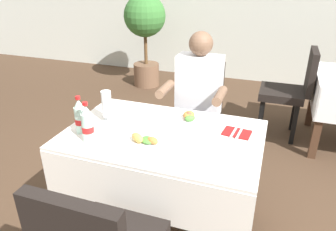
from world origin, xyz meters
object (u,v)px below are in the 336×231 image
plate_near_camera (146,141)px  plate_far_diner (186,118)px  chair_far_diner_seat (194,112)px  potted_plant_corner (145,28)px  background_chair_left (291,88)px  napkin_cutlery_set (237,133)px  seated_diner_far (197,100)px  cola_bottle_secondary (80,117)px  beer_glass_left (107,106)px  cola_bottle_primary (87,125)px  main_dining_table (163,156)px

plate_near_camera → plate_far_diner: size_ratio=1.06×
chair_far_diner_seat → potted_plant_corner: size_ratio=0.71×
plate_near_camera → background_chair_left: size_ratio=0.26×
plate_far_diner → napkin_cutlery_set: size_ratio=1.24×
chair_far_diner_seat → seated_diner_far: 0.20m
cola_bottle_secondary → seated_diner_far: bearing=57.4°
seated_diner_far → plate_far_diner: bearing=-84.7°
seated_diner_far → plate_far_diner: 0.47m
plate_near_camera → cola_bottle_secondary: (-0.44, -0.00, 0.09)m
cola_bottle_secondary → plate_far_diner: bearing=32.7°
plate_near_camera → potted_plant_corner: size_ratio=0.19×
chair_far_diner_seat → cola_bottle_secondary: cola_bottle_secondary is taller
beer_glass_left → cola_bottle_primary: 0.28m
plate_near_camera → beer_glass_left: bearing=151.7°
beer_glass_left → cola_bottle_primary: cola_bottle_primary is taller
main_dining_table → cola_bottle_primary: size_ratio=4.88×
cola_bottle_primary → napkin_cutlery_set: (0.83, 0.39, -0.10)m
cola_bottle_primary → napkin_cutlery_set: cola_bottle_primary is taller
chair_far_diner_seat → background_chair_left: size_ratio=1.00×
napkin_cutlery_set → potted_plant_corner: (-1.73, 2.58, 0.13)m
napkin_cutlery_set → background_chair_left: bearing=77.0°
chair_far_diner_seat → background_chair_left: same height
cola_bottle_primary → napkin_cutlery_set: 0.92m
plate_near_camera → seated_diner_far: bearing=83.6°
beer_glass_left → cola_bottle_primary: size_ratio=0.85×
plate_far_diner → cola_bottle_secondary: bearing=-147.3°
plate_near_camera → cola_bottle_secondary: cola_bottle_secondary is taller
potted_plant_corner → cola_bottle_secondary: bearing=-74.7°
potted_plant_corner → cola_bottle_primary: bearing=-73.2°
chair_far_diner_seat → napkin_cutlery_set: chair_far_diner_seat is taller
seated_diner_far → cola_bottle_secondary: (-0.54, -0.84, 0.14)m
plate_near_camera → beer_glass_left: (-0.37, 0.20, 0.09)m
beer_glass_left → seated_diner_far: bearing=54.4°
plate_far_diner → cola_bottle_primary: size_ratio=0.95×
beer_glass_left → napkin_cutlery_set: size_ratio=1.11×
chair_far_diner_seat → seated_diner_far: seated_diner_far is taller
chair_far_diner_seat → plate_far_diner: size_ratio=4.04×
background_chair_left → plate_far_diner: bearing=-115.7°
plate_far_diner → cola_bottle_secondary: cola_bottle_secondary is taller
potted_plant_corner → napkin_cutlery_set: bearing=-56.2°
main_dining_table → napkin_cutlery_set: (0.44, 0.15, 0.18)m
chair_far_diner_seat → plate_near_camera: (-0.05, -0.95, 0.21)m
beer_glass_left → background_chair_left: (1.22, 1.66, -0.30)m
beer_glass_left → cola_bottle_primary: bearing=-84.3°
main_dining_table → seated_diner_far: size_ratio=0.98×
napkin_cutlery_set → chair_far_diner_seat: bearing=124.5°
potted_plant_corner → seated_diner_far: bearing=-57.0°
main_dining_table → chair_far_diner_seat: chair_far_diner_seat is taller
seated_diner_far → cola_bottle_primary: bearing=-115.0°
cola_bottle_secondary → beer_glass_left: bearing=68.6°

